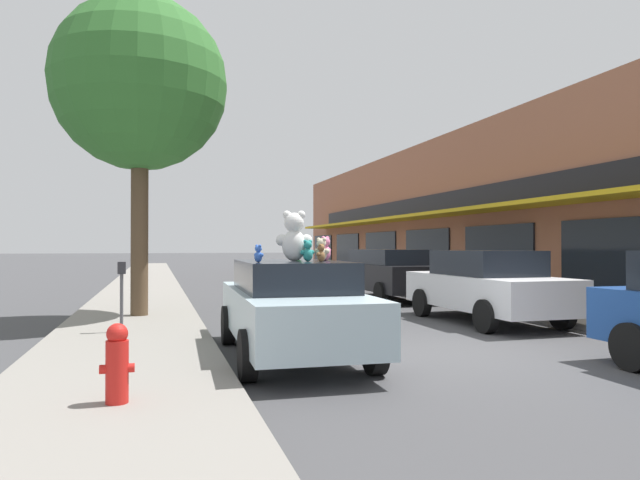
% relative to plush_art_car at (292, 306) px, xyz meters
% --- Properties ---
extents(ground_plane, '(260.00, 260.00, 0.00)m').
position_rel_plush_art_car_xyz_m(ground_plane, '(2.54, -0.35, -0.79)').
color(ground_plane, '#424244').
extents(sidewalk_near, '(2.74, 90.00, 0.15)m').
position_rel_plush_art_car_xyz_m(sidewalk_near, '(-2.44, -0.35, -0.72)').
color(sidewalk_near, gray).
rests_on(sidewalk_near, ground_plane).
extents(storefront_row, '(17.41, 40.83, 6.10)m').
position_rel_plush_art_car_xyz_m(storefront_row, '(16.85, 10.54, 2.26)').
color(storefront_row, '#9E6047').
rests_on(storefront_row, ground_plane).
extents(plush_art_car, '(2.01, 4.62, 1.47)m').
position_rel_plush_art_car_xyz_m(plush_art_car, '(0.00, 0.00, 0.00)').
color(plush_art_car, '#ADC6D1').
rests_on(plush_art_car, ground_plane).
extents(teddy_bear_giant, '(0.58, 0.39, 0.77)m').
position_rel_plush_art_car_xyz_m(teddy_bear_giant, '(0.03, -0.05, 1.05)').
color(teddy_bear_giant, white).
rests_on(teddy_bear_giant, plush_art_car).
extents(teddy_bear_green, '(0.17, 0.19, 0.27)m').
position_rel_plush_art_car_xyz_m(teddy_bear_green, '(0.31, 0.80, 0.81)').
color(teddy_bear_green, green).
rests_on(teddy_bear_green, plush_art_car).
extents(teddy_bear_blue, '(0.15, 0.19, 0.25)m').
position_rel_plush_art_car_xyz_m(teddy_bear_blue, '(-0.62, -0.61, 0.80)').
color(teddy_bear_blue, blue).
rests_on(teddy_bear_blue, plush_art_car).
extents(teddy_bear_pink, '(0.27, 0.25, 0.39)m').
position_rel_plush_art_car_xyz_m(teddy_bear_pink, '(0.56, 0.08, 0.87)').
color(teddy_bear_pink, pink).
rests_on(teddy_bear_pink, plush_art_car).
extents(teddy_bear_teal, '(0.25, 0.17, 0.32)m').
position_rel_plush_art_car_xyz_m(teddy_bear_teal, '(0.20, -0.23, 0.84)').
color(teddy_bear_teal, teal).
rests_on(teddy_bear_teal, plush_art_car).
extents(teddy_bear_cream, '(0.24, 0.25, 0.36)m').
position_rel_plush_art_car_xyz_m(teddy_bear_cream, '(0.43, -0.17, 0.85)').
color(teddy_bear_cream, beige).
rests_on(teddy_bear_cream, plush_art_car).
extents(teddy_bear_brown, '(0.18, 0.18, 0.27)m').
position_rel_plush_art_car_xyz_m(teddy_bear_brown, '(0.32, -0.52, 0.81)').
color(teddy_bear_brown, olive).
rests_on(teddy_bear_brown, plush_art_car).
extents(parked_car_far_center, '(1.97, 4.48, 1.60)m').
position_rel_plush_art_car_xyz_m(parked_car_far_center, '(5.07, 2.66, 0.04)').
color(parked_car_far_center, silver).
rests_on(parked_car_far_center, ground_plane).
extents(parked_car_far_right, '(1.86, 4.68, 1.59)m').
position_rel_plush_art_car_xyz_m(parked_car_far_right, '(5.07, 8.25, 0.08)').
color(parked_car_far_right, black).
rests_on(parked_car_far_right, ground_plane).
extents(street_tree, '(3.90, 3.90, 7.16)m').
position_rel_plush_art_car_xyz_m(street_tree, '(-2.35, 4.92, 4.54)').
color(street_tree, brown).
rests_on(street_tree, sidewalk_near).
extents(fire_hydrant, '(0.33, 0.22, 0.79)m').
position_rel_plush_art_car_xyz_m(fire_hydrant, '(-2.37, -2.51, -0.25)').
color(fire_hydrant, red).
rests_on(fire_hydrant, sidewalk_near).
extents(parking_meter, '(0.14, 0.10, 1.27)m').
position_rel_plush_art_car_xyz_m(parking_meter, '(-2.59, 2.39, 0.17)').
color(parking_meter, '#4C4C51').
rests_on(parking_meter, sidewalk_near).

